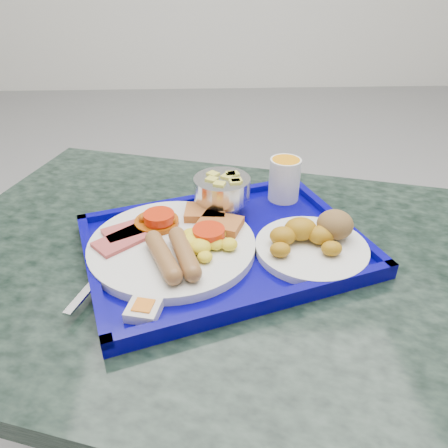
% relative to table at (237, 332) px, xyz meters
% --- Properties ---
extents(floor, '(6.00, 6.00, 0.00)m').
position_rel_table_xyz_m(floor, '(0.18, 0.65, -0.51)').
color(floor, gray).
rests_on(floor, ground).
extents(table, '(1.25, 1.01, 0.68)m').
position_rel_table_xyz_m(table, '(0.00, 0.00, 0.00)').
color(table, gray).
rests_on(table, floor).
extents(tray, '(0.54, 0.46, 0.03)m').
position_rel_table_xyz_m(tray, '(-0.02, 0.02, 0.18)').
color(tray, '#060281').
rests_on(tray, table).
extents(main_plate, '(0.28, 0.28, 0.04)m').
position_rel_table_xyz_m(main_plate, '(-0.10, 0.01, 0.20)').
color(main_plate, white).
rests_on(main_plate, tray).
extents(bread_plate, '(0.19, 0.19, 0.06)m').
position_rel_table_xyz_m(bread_plate, '(0.12, -0.00, 0.21)').
color(bread_plate, white).
rests_on(bread_plate, tray).
extents(fruit_bowl, '(0.11, 0.11, 0.07)m').
position_rel_table_xyz_m(fruit_bowl, '(-0.02, 0.13, 0.24)').
color(fruit_bowl, '#BCBDBF').
rests_on(fruit_bowl, tray).
extents(juice_cup, '(0.06, 0.06, 0.09)m').
position_rel_table_xyz_m(juice_cup, '(0.10, 0.18, 0.24)').
color(juice_cup, white).
rests_on(juice_cup, tray).
extents(spoon, '(0.06, 0.16, 0.01)m').
position_rel_table_xyz_m(spoon, '(-0.18, 0.01, 0.19)').
color(spoon, '#BCBDBF').
rests_on(spoon, tray).
extents(knife, '(0.07, 0.18, 0.00)m').
position_rel_table_xyz_m(knife, '(-0.22, -0.06, 0.19)').
color(knife, '#BCBDBF').
rests_on(knife, tray).
extents(jam_packet, '(0.05, 0.05, 0.02)m').
position_rel_table_xyz_m(jam_packet, '(-0.14, -0.15, 0.20)').
color(jam_packet, silver).
rests_on(jam_packet, tray).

